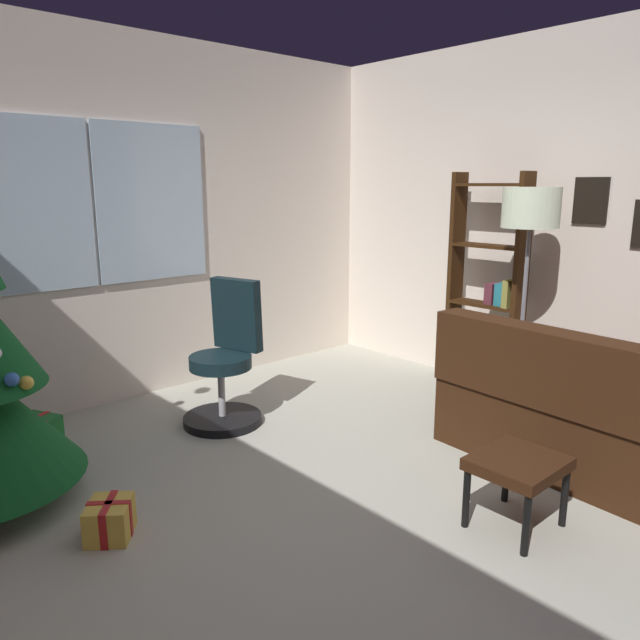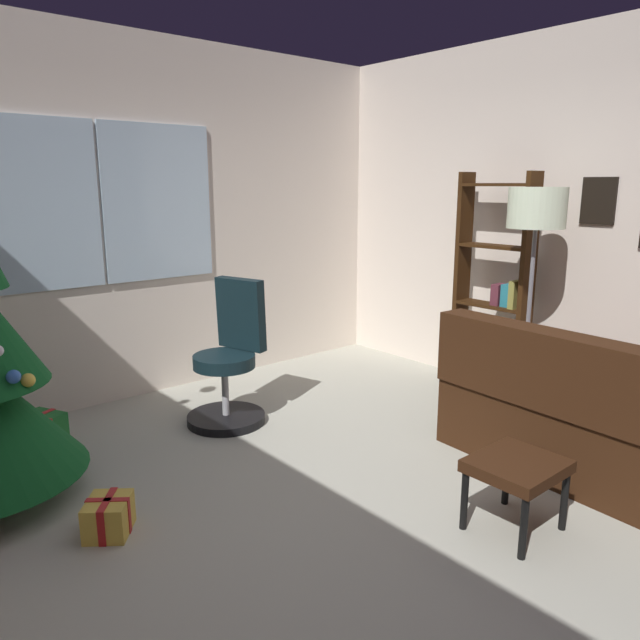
% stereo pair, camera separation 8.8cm
% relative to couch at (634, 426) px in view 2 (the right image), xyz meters
% --- Properties ---
extents(ground_plane, '(4.64, 5.07, 0.10)m').
position_rel_couch_xyz_m(ground_plane, '(-1.48, 0.67, -0.36)').
color(ground_plane, '#B1B1A1').
extents(wall_back_with_windows, '(4.64, 0.12, 2.80)m').
position_rel_couch_xyz_m(wall_back_with_windows, '(-1.50, 3.25, 1.10)').
color(wall_back_with_windows, silver).
rests_on(wall_back_with_windows, ground_plane).
extents(wall_right_with_frames, '(0.12, 5.07, 2.80)m').
position_rel_couch_xyz_m(wall_right_with_frames, '(0.89, 0.67, 1.09)').
color(wall_right_with_frames, silver).
rests_on(wall_right_with_frames, ground_plane).
extents(couch, '(1.57, 1.97, 0.89)m').
position_rel_couch_xyz_m(couch, '(0.00, 0.00, 0.00)').
color(couch, '#341C0D').
rests_on(couch, ground_plane).
extents(footstool, '(0.43, 0.39, 0.37)m').
position_rel_couch_xyz_m(footstool, '(-1.03, 0.13, 0.01)').
color(footstool, '#341C0D').
rests_on(footstool, ground_plane).
extents(gift_box_green, '(0.38, 0.36, 0.23)m').
position_rel_couch_xyz_m(gift_box_green, '(-2.56, 2.65, -0.20)').
color(gift_box_green, '#1E722D').
rests_on(gift_box_green, ground_plane).
extents(gift_box_gold, '(0.30, 0.31, 0.19)m').
position_rel_couch_xyz_m(gift_box_gold, '(-2.58, 1.41, -0.22)').
color(gift_box_gold, gold).
rests_on(gift_box_gold, ground_plane).
extents(office_chair, '(0.56, 0.56, 1.03)m').
position_rel_couch_xyz_m(office_chair, '(-1.33, 2.26, 0.09)').
color(office_chair, black).
rests_on(office_chair, ground_plane).
extents(bookshelf, '(0.18, 0.64, 1.78)m').
position_rel_couch_xyz_m(bookshelf, '(0.62, 1.40, 0.47)').
color(bookshelf, '#321C0B').
rests_on(bookshelf, ground_plane).
extents(floor_lamp, '(0.39, 0.39, 1.67)m').
position_rel_couch_xyz_m(floor_lamp, '(0.35, 0.92, 1.12)').
color(floor_lamp, slate).
rests_on(floor_lamp, ground_plane).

